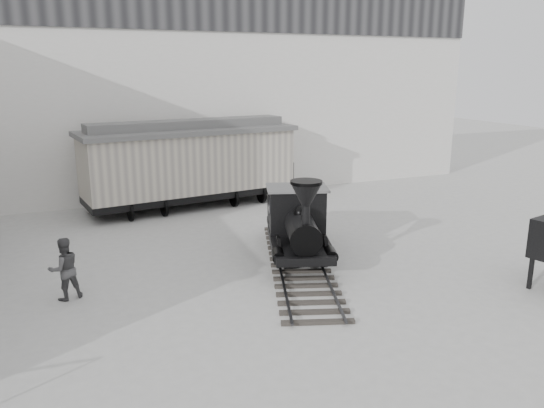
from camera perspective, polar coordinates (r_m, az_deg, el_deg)
name	(u,v)px	position (r m, az deg, el deg)	size (l,w,h in m)	color
ground	(298,313)	(14.25, 2.79, -11.67)	(90.00, 90.00, 0.00)	#9E9E9B
north_wall	(167,84)	(27.11, -11.24, 12.56)	(34.00, 2.51, 11.00)	silver
locomotive	(298,227)	(17.73, 2.77, -2.50)	(4.61, 8.76, 3.05)	black
boxcar	(190,162)	(24.75, -8.81, 4.52)	(10.16, 4.29, 4.03)	black
visitor_b	(64,269)	(15.81, -21.44, -6.51)	(0.87, 0.68, 1.78)	#414142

